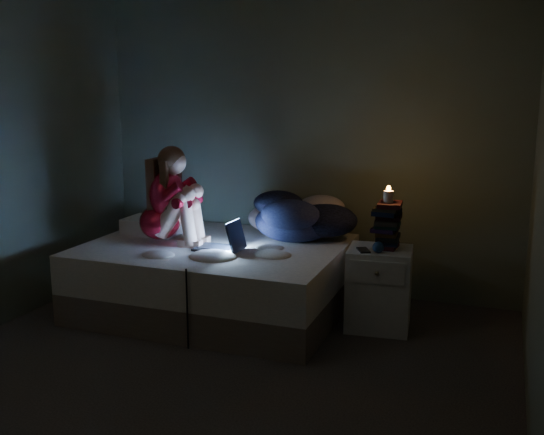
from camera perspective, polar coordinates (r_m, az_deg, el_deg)
The scene contains 12 objects.
floor at distance 3.93m, azimuth -5.99°, elevation -14.44°, with size 3.60×3.80×0.02m, color black.
wall_back at distance 5.32m, azimuth 2.95°, elevation 7.20°, with size 3.60×0.02×2.60m, color #5F6653.
bed at distance 4.94m, azimuth -5.15°, elevation -5.44°, with size 1.93×1.45×0.53m, color #BAB6AC, non-canonical shape.
pillow at distance 5.29m, azimuth -10.74°, elevation -0.73°, with size 0.45×0.32×0.13m, color white.
woman at distance 4.92m, azimuth -10.22°, elevation 2.10°, with size 0.47×0.31×0.76m, color #8D0010, non-canonical shape.
laptop at distance 4.67m, azimuth -4.91°, elevation -1.51°, with size 0.34×0.24×0.24m, color black, non-canonical shape.
clothes_pile at distance 4.99m, azimuth 2.00°, elevation 0.32°, with size 0.67×0.53×0.40m, color #171843, non-canonical shape.
nightstand at distance 4.62m, azimuth 9.67°, elevation -6.36°, with size 0.44×0.40×0.59m, color silver.
book_stack at distance 4.53m, azimuth 10.41°, elevation -0.80°, with size 0.19×0.25×0.32m, color black, non-canonical shape.
candle at distance 4.50m, azimuth 10.50°, elevation 1.66°, with size 0.07×0.07×0.08m, color beige.
phone at distance 4.47m, azimuth 8.20°, elevation -2.90°, with size 0.07×0.14×0.01m, color black.
blue_orb at distance 4.41m, azimuth 9.46°, elevation -2.67°, with size 0.08×0.08×0.08m, color navy.
Camera 1 is at (1.60, -3.15, 1.72)m, focal length 41.48 mm.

